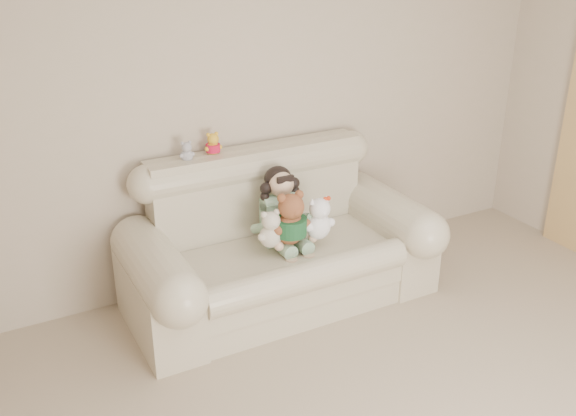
% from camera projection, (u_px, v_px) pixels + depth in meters
% --- Properties ---
extents(wall_back, '(4.50, 0.00, 4.50)m').
position_uv_depth(wall_back, '(279.00, 100.00, 4.58)').
color(wall_back, '#BAA894').
rests_on(wall_back, ground).
extents(sofa, '(2.10, 0.95, 1.03)m').
position_uv_depth(sofa, '(281.00, 235.00, 4.38)').
color(sofa, '#BDB499').
rests_on(sofa, floor).
extents(seated_child, '(0.36, 0.43, 0.55)m').
position_uv_depth(seated_child, '(281.00, 205.00, 4.39)').
color(seated_child, '#2A7A3C').
rests_on(seated_child, sofa).
extents(brown_teddy, '(0.34, 0.31, 0.43)m').
position_uv_depth(brown_teddy, '(291.00, 213.00, 4.21)').
color(brown_teddy, brown).
rests_on(brown_teddy, sofa).
extents(white_cat, '(0.26, 0.22, 0.35)m').
position_uv_depth(white_cat, '(319.00, 214.00, 4.29)').
color(white_cat, white).
rests_on(white_cat, sofa).
extents(cream_teddy, '(0.22, 0.18, 0.30)m').
position_uv_depth(cream_teddy, '(270.00, 225.00, 4.19)').
color(cream_teddy, beige).
rests_on(cream_teddy, sofa).
extents(yellow_mini_bear, '(0.13, 0.10, 0.19)m').
position_uv_depth(yellow_mini_bear, '(213.00, 142.00, 4.32)').
color(yellow_mini_bear, gold).
rests_on(yellow_mini_bear, sofa).
extents(grey_mini_plush, '(0.13, 0.11, 0.17)m').
position_uv_depth(grey_mini_plush, '(186.00, 150.00, 4.22)').
color(grey_mini_plush, '#B2B2B9').
rests_on(grey_mini_plush, sofa).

